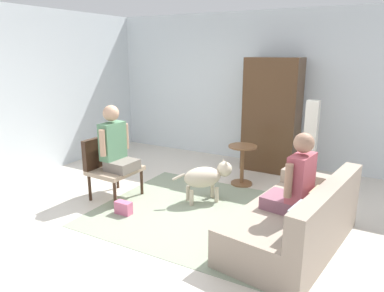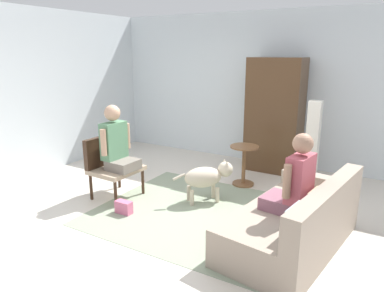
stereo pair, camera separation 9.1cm
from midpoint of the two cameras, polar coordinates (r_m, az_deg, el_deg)
ground_plane at (r=4.76m, az=0.89°, el=-10.70°), size 7.43×7.43×0.00m
back_wall at (r=6.79m, az=12.25°, el=8.88°), size 6.79×0.12×2.76m
left_wall at (r=6.66m, az=-22.29°, el=8.00°), size 0.12×5.84×2.76m
area_rug at (r=4.71m, az=3.15°, el=-10.94°), size 2.84×2.28×0.01m
couch at (r=4.07m, az=16.93°, el=-11.72°), size 1.18×1.92×0.78m
armchair at (r=5.27m, az=-12.45°, el=-2.46°), size 0.61×0.69×0.87m
person_on_couch at (r=3.88m, az=16.74°, el=-5.48°), size 0.51×0.53×0.86m
person_on_armchair at (r=5.09m, az=-11.50°, el=0.47°), size 0.46×0.54×0.90m
round_end_table at (r=5.65m, az=8.75°, el=-2.71°), size 0.45×0.45×0.64m
dog at (r=4.99m, az=2.94°, el=-4.91°), size 0.65×0.67×0.58m
column_lamp at (r=5.65m, az=19.09°, el=-0.08°), size 0.20×0.20×1.36m
armoire_cabinet at (r=6.37m, az=13.49°, el=4.78°), size 0.91×0.56×1.96m
handbag at (r=4.79m, az=-10.30°, el=-9.63°), size 0.22×0.11×0.17m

